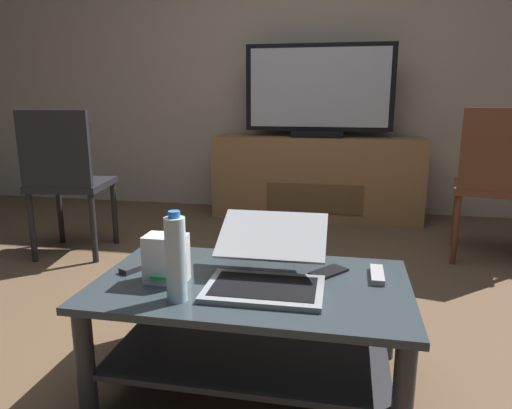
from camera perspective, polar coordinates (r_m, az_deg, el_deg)
name	(u,v)px	position (r m, az deg, el deg)	size (l,w,h in m)	color
ground_plane	(234,337)	(2.06, -2.70, -15.91)	(7.68, 7.68, 0.00)	brown
back_wall	(300,48)	(4.22, 5.37, 18.53)	(6.40, 0.12, 2.80)	#B2A38C
coffee_table	(251,314)	(1.65, -0.56, -13.21)	(1.06, 0.62, 0.38)	#2D383D
media_cabinet	(316,178)	(3.92, 7.40, 3.29)	(1.70, 0.42, 0.67)	olive
television	(319,93)	(3.84, 7.68, 13.40)	(1.18, 0.20, 0.73)	black
dining_chair	(495,179)	(3.10, 27.23, 2.80)	(0.52, 0.52, 0.93)	#59331E
side_chair	(66,176)	(3.10, -22.24, 3.22)	(0.50, 0.50, 0.92)	black
laptop	(268,266)	(1.57, 1.44, -7.51)	(0.38, 0.44, 0.19)	gray
router_box	(166,259)	(1.60, -10.91, -6.50)	(0.14, 0.10, 0.16)	white
water_bottle_near	(176,259)	(1.44, -9.78, -6.54)	(0.06, 0.06, 0.28)	silver
cell_phone	(329,272)	(1.69, 8.87, -8.14)	(0.07, 0.14, 0.01)	black
tv_remote	(141,266)	(1.76, -13.94, -7.29)	(0.04, 0.16, 0.02)	#2D2D30
soundbar_remote	(377,275)	(1.68, 14.59, -8.31)	(0.04, 0.16, 0.02)	#99999E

